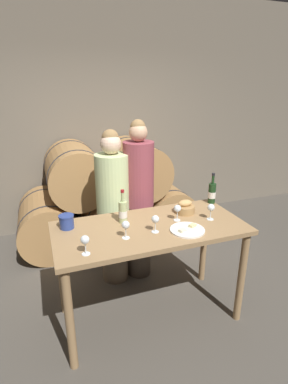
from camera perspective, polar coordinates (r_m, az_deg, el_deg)
ground_plane at (r=3.02m, az=1.05°, el=-22.26°), size 10.00×10.00×0.00m
stone_wall_back at (r=4.39m, az=-9.50°, el=14.08°), size 10.00×0.12×3.20m
barrel_stack at (r=4.03m, az=-7.04°, el=-0.97°), size 2.30×0.98×1.34m
tasting_table at (r=2.56m, az=1.16°, el=-9.04°), size 1.59×0.75×0.92m
person_left at (r=3.07m, az=-5.89°, el=-3.09°), size 0.33×0.33×1.63m
person_right at (r=3.13m, az=-1.02°, el=-1.64°), size 0.31×0.31×1.71m
wine_bottle_red at (r=3.01m, az=12.81°, el=-0.16°), size 0.07×0.07×0.30m
wine_bottle_white at (r=2.53m, az=-4.04°, el=-3.74°), size 0.07×0.07×0.29m
blue_crock at (r=2.52m, az=-14.53°, el=-5.38°), size 0.12×0.12×0.11m
bread_basket at (r=2.75m, az=7.80°, el=-3.00°), size 0.18×0.18×0.13m
cheese_plate at (r=2.44m, az=8.26°, el=-7.13°), size 0.28×0.28×0.04m
wine_glass_far_left at (r=2.10m, az=-11.17°, el=-9.08°), size 0.06×0.06×0.14m
wine_glass_left at (r=2.27m, az=-3.52°, el=-6.42°), size 0.06×0.06×0.14m
wine_glass_center at (r=2.36m, az=2.24°, el=-5.33°), size 0.06×0.06×0.14m
wine_glass_right at (r=2.57m, az=6.39°, el=-3.26°), size 0.06×0.06×0.14m
wine_glass_far_right at (r=2.63m, az=12.65°, el=-3.03°), size 0.06×0.06×0.14m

